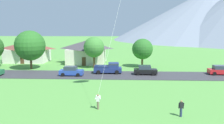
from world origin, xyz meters
The scene contains 12 objects.
road_strip centered at (0.00, 27.66, 0.04)m, with size 160.00×7.11×0.08m, color #38383D.
mountain_west_ridge centered at (61.39, 145.42, 17.88)m, with size 134.88×134.88×35.76m, color gray.
house_leftmost centered at (-8.27, 41.28, 2.86)m, with size 9.38×8.53×5.52m.
house_left_center centered at (-23.44, 42.41, 2.64)m, with size 10.66×6.83×5.10m.
tree_near_left centered at (-5.63, 34.87, 4.46)m, with size 4.39×4.39×6.68m.
tree_left_of_center centered at (-18.61, 32.92, 4.93)m, with size 6.21×6.21×8.04m.
tree_center centered at (4.76, 36.16, 4.00)m, with size 4.48×4.48×6.25m.
parked_car_red_west_end centered at (18.39, 28.96, 0.87)m, with size 4.23×2.14×1.68m.
parked_car_blue_mid_west centered at (-8.70, 26.79, 0.87)m, with size 4.23×2.14×1.68m.
parked_car_black_mid_east centered at (4.65, 28.32, 0.87)m, with size 4.24×2.16×1.68m.
pickup_truck_navy_east_side centered at (-2.16, 29.13, 1.06)m, with size 5.29×2.51×1.99m.
watcher_person centered at (6.26, 9.09, 0.88)m, with size 0.56×0.24×1.68m.
Camera 1 is at (0.52, -11.94, 8.71)m, focal length 35.63 mm.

